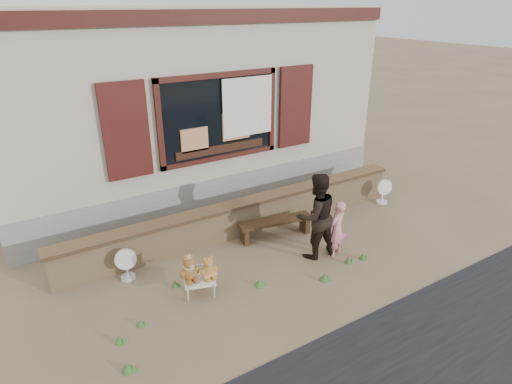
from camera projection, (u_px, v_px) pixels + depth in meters
ground at (274, 256)px, 7.52m from camera, size 80.00×80.00×0.00m
shopfront at (171, 97)px, 10.21m from camera, size 8.04×5.13×4.00m
brick_wall at (245, 216)px, 8.16m from camera, size 7.10×0.36×0.67m
bench at (276, 224)px, 8.02m from camera, size 1.45×0.54×0.36m
folding_chair at (199, 280)px, 6.44m from camera, size 0.56×0.53×0.28m
teddy_bear_left at (189, 268)px, 6.31m from camera, size 0.38×0.35×0.42m
teddy_bear_right at (208, 267)px, 6.38m from camera, size 0.33×0.31×0.37m
child at (337, 229)px, 7.36m from camera, size 0.43×0.36×1.02m
adult at (316, 216)px, 7.24m from camera, size 0.79×0.65×1.54m
fan_left at (126, 264)px, 6.80m from camera, size 0.35×0.23×0.55m
fan_right at (383, 191)px, 9.39m from camera, size 0.36×0.24×0.56m
grass_tufts at (251, 295)px, 6.42m from camera, size 4.35×1.43×0.14m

